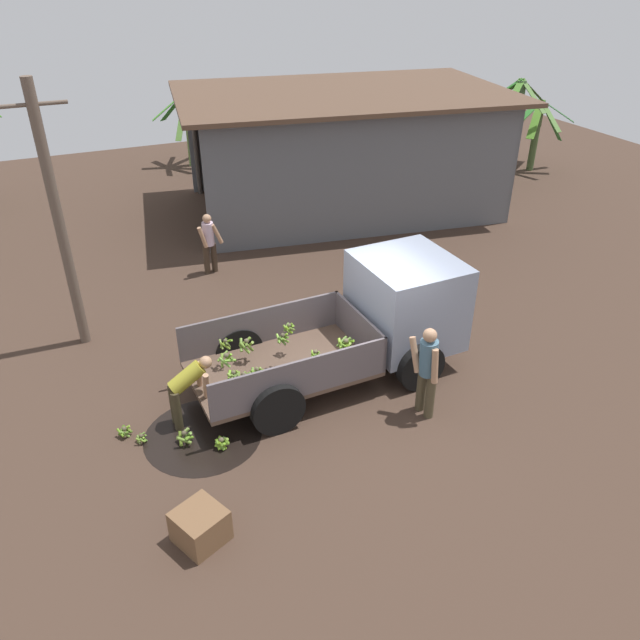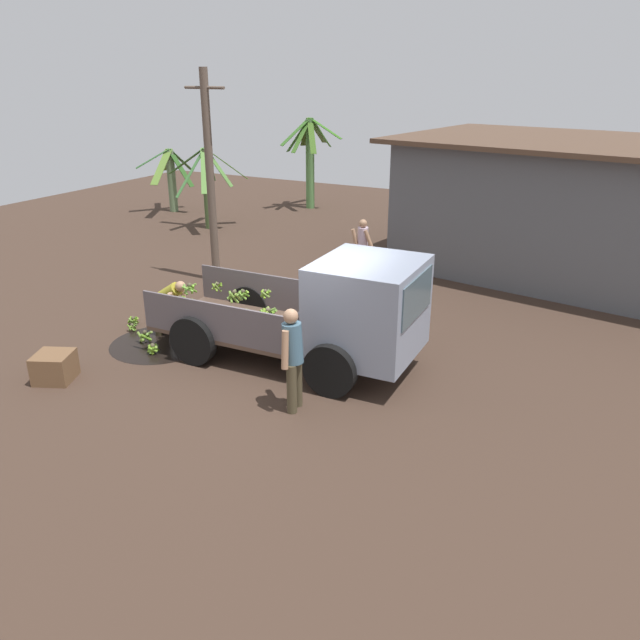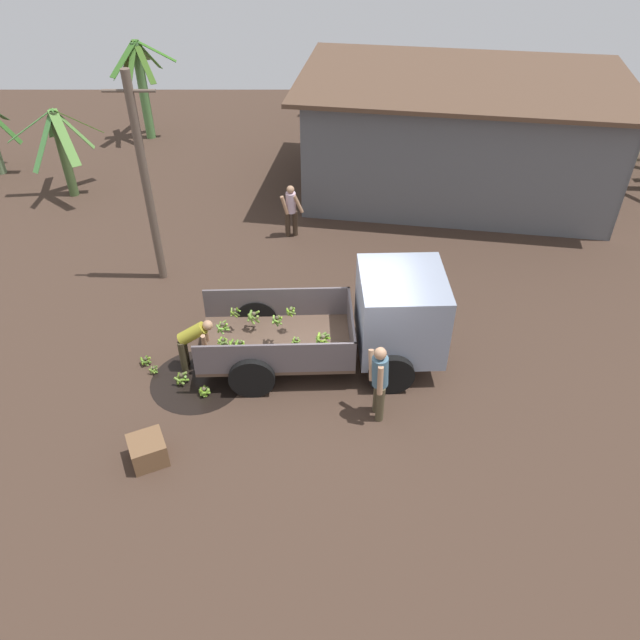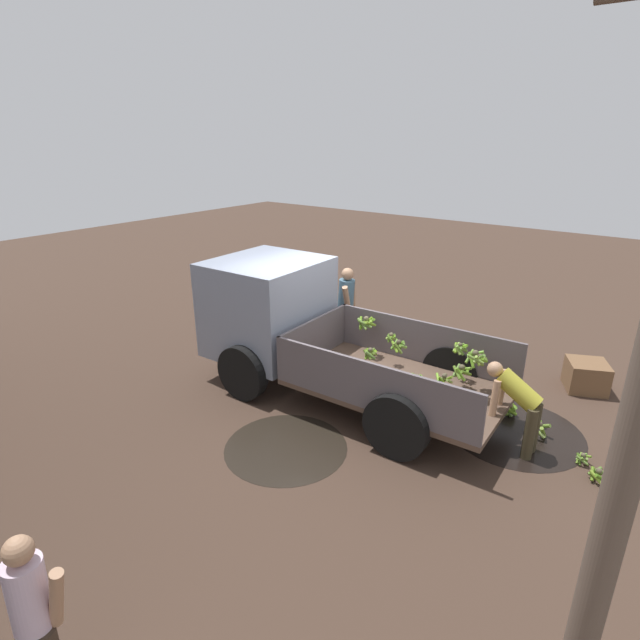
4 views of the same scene
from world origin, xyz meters
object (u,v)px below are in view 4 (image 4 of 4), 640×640
person_bystander_near_shed (34,613)px  wooden_crate_0 (586,376)px  utility_pole (637,424)px  banana_bunch_on_ground_2 (510,409)px  banana_bunch_on_ground_3 (538,428)px  banana_bunch_on_ground_1 (583,458)px  cargo_truck (289,320)px  person_foreground_visitor (346,306)px  banana_bunch_on_ground_0 (598,474)px  person_worker_loading (518,402)px

person_bystander_near_shed → wooden_crate_0: size_ratio=2.48×
utility_pole → banana_bunch_on_ground_2: 5.21m
banana_bunch_on_ground_2 → banana_bunch_on_ground_3: size_ratio=0.86×
banana_bunch_on_ground_3 → banana_bunch_on_ground_1: bearing=154.5°
banana_bunch_on_ground_2 → banana_bunch_on_ground_1: bearing=150.5°
cargo_truck → utility_pole: size_ratio=0.99×
person_foreground_visitor → person_bystander_near_shed: size_ratio=1.12×
utility_pole → cargo_truck: bearing=-31.4°
banana_bunch_on_ground_1 → utility_pole: bearing=98.1°
cargo_truck → banana_bunch_on_ground_3: cargo_truck is taller
cargo_truck → banana_bunch_on_ground_1: 4.80m
utility_pole → banana_bunch_on_ground_1: utility_pole is taller
banana_bunch_on_ground_0 → banana_bunch_on_ground_3: size_ratio=0.82×
person_worker_loading → wooden_crate_0: bearing=-101.1°
person_bystander_near_shed → banana_bunch_on_ground_0: person_bystander_near_shed is taller
banana_bunch_on_ground_0 → banana_bunch_on_ground_3: (0.87, -0.57, 0.03)m
banana_bunch_on_ground_3 → banana_bunch_on_ground_0: bearing=146.6°
banana_bunch_on_ground_1 → banana_bunch_on_ground_2: size_ratio=0.74×
banana_bunch_on_ground_3 → utility_pole: bearing=106.6°
utility_pole → person_foreground_visitor: size_ratio=3.01×
cargo_truck → person_bystander_near_shed: 5.56m
banana_bunch_on_ground_1 → banana_bunch_on_ground_2: banana_bunch_on_ground_2 is taller
utility_pole → banana_bunch_on_ground_1: 4.43m
banana_bunch_on_ground_2 → banana_bunch_on_ground_3: banana_bunch_on_ground_3 is taller
cargo_truck → wooden_crate_0: (-4.26, -2.73, -0.87)m
cargo_truck → person_worker_loading: 3.83m
cargo_truck → wooden_crate_0: 5.14m
person_worker_loading → banana_bunch_on_ground_0: (-1.08, 0.06, -0.62)m
person_worker_loading → wooden_crate_0: person_worker_loading is taller
person_bystander_near_shed → person_worker_loading: bearing=-31.2°
banana_bunch_on_ground_1 → banana_bunch_on_ground_0: bearing=130.1°
banana_bunch_on_ground_2 → utility_pole: bearing=111.5°
utility_pole → banana_bunch_on_ground_2: size_ratio=19.64×
banana_bunch_on_ground_1 → banana_bunch_on_ground_2: (1.16, -0.66, 0.02)m
person_worker_loading → person_bystander_near_shed: bearing=70.6°
utility_pole → banana_bunch_on_ground_3: size_ratio=16.81×
banana_bunch_on_ground_3 → wooden_crate_0: bearing=-97.0°
person_foreground_visitor → person_worker_loading: size_ratio=1.40×
banana_bunch_on_ground_2 → person_worker_loading: bearing=109.2°
person_worker_loading → person_bystander_near_shed: size_ratio=0.80×
utility_pole → person_foreground_visitor: 7.20m
person_foreground_visitor → wooden_crate_0: 4.39m
person_foreground_visitor → wooden_crate_0: (-4.19, -1.10, -0.70)m
banana_bunch_on_ground_2 → cargo_truck: bearing=17.3°
utility_pole → person_worker_loading: utility_pole is taller
banana_bunch_on_ground_0 → banana_bunch_on_ground_1: bearing=-49.9°
utility_pole → wooden_crate_0: utility_pole is taller
cargo_truck → person_bystander_near_shed: (-1.97, 5.19, -0.27)m
banana_bunch_on_ground_0 → banana_bunch_on_ground_2: banana_bunch_on_ground_2 is taller
person_worker_loading → banana_bunch_on_ground_1: person_worker_loading is taller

